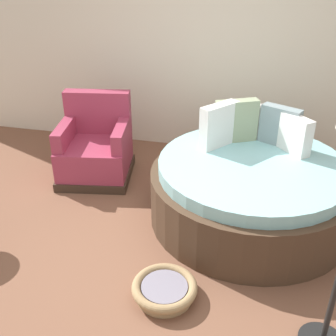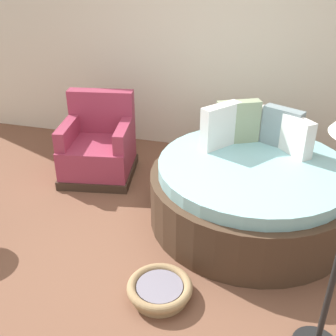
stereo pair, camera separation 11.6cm
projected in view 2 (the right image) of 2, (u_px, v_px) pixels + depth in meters
name	position (u px, v px, depth m)	size (l,w,h in m)	color
ground_plane	(163.00, 254.00, 3.64)	(8.00, 8.00, 0.02)	brown
back_wall	(214.00, 48.00, 4.97)	(8.00, 0.12, 2.61)	silver
round_daybed	(251.00, 190.00, 3.96)	(1.93, 1.93, 1.06)	#473323
red_armchair	(99.00, 148.00, 4.76)	(0.92, 0.92, 0.94)	#38281E
pet_basket	(160.00, 289.00, 3.16)	(0.51, 0.51, 0.13)	#9E7F56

